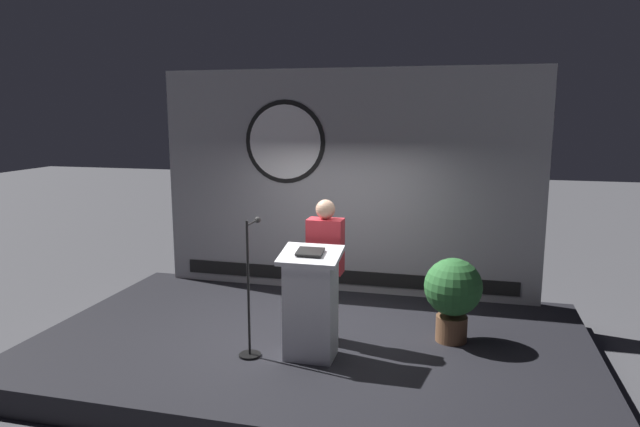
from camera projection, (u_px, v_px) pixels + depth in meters
name	position (u px, v px, depth m)	size (l,w,h in m)	color
ground_plane	(312.00, 360.00, 6.81)	(40.00, 40.00, 0.00)	#4C4C51
stage_platform	(312.00, 349.00, 6.78)	(6.40, 4.00, 0.30)	black
banner_display	(343.00, 183.00, 8.24)	(5.50, 0.12, 3.22)	#9E9EA3
podium	(311.00, 304.00, 6.10)	(0.64, 0.50, 1.21)	silver
speaker_person	(325.00, 270.00, 6.51)	(0.40, 0.26, 1.66)	black
microphone_stand	(250.00, 309.00, 6.17)	(0.24, 0.48, 1.50)	black
potted_plant	(453.00, 292.00, 6.54)	(0.66, 0.66, 0.98)	brown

